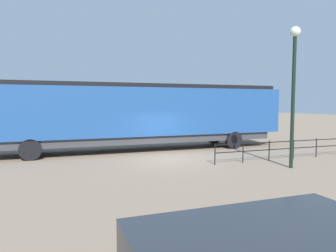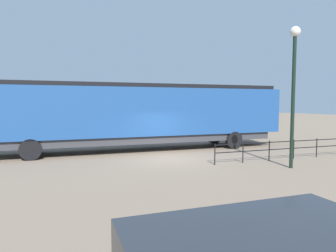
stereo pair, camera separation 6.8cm
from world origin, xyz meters
The scene contains 4 objects.
ground_plane centered at (0.00, 0.00, 0.00)m, with size 120.00×120.00×0.00m, color #84705B.
locomotive centered at (-3.29, -0.29, 2.29)m, with size 2.94×18.67×4.07m.
lamp_post centered at (3.94, 4.41, 4.17)m, with size 0.46×0.46×6.26m.
platform_fence centered at (2.20, 6.13, 0.66)m, with size 0.05×9.33×1.02m.
Camera 1 is at (14.67, -5.35, 2.91)m, focal length 32.12 mm.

